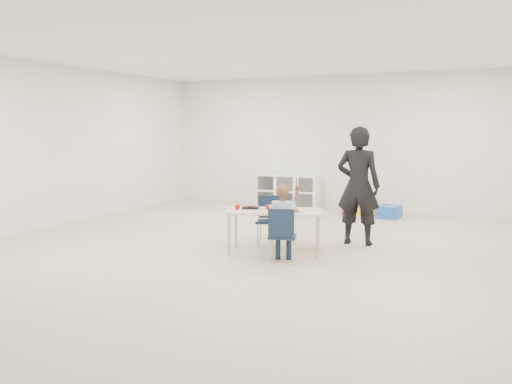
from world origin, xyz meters
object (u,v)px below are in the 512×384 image
at_px(chair_near, 282,235).
at_px(adult, 358,186).
at_px(table, 275,231).
at_px(cubby_shelf, 288,191).
at_px(child, 282,219).

xyz_separation_m(chair_near, adult, (0.56, 1.52, 0.51)).
distance_m(table, adult, 1.47).
xyz_separation_m(table, chair_near, (0.31, -0.47, 0.06)).
xyz_separation_m(table, cubby_shelf, (-1.51, 4.15, 0.05)).
relative_size(child, cubby_shelf, 0.80).
distance_m(table, cubby_shelf, 4.42).
xyz_separation_m(table, adult, (0.86, 1.05, 0.56)).
distance_m(child, adult, 1.65).
height_order(cubby_shelf, adult, adult).
bearing_deg(chair_near, adult, 52.07).
bearing_deg(adult, table, 47.56).
bearing_deg(table, child, -74.53).
bearing_deg(child, cubby_shelf, 93.64).
distance_m(cubby_shelf, adult, 3.94).
bearing_deg(cubby_shelf, adult, -52.57).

